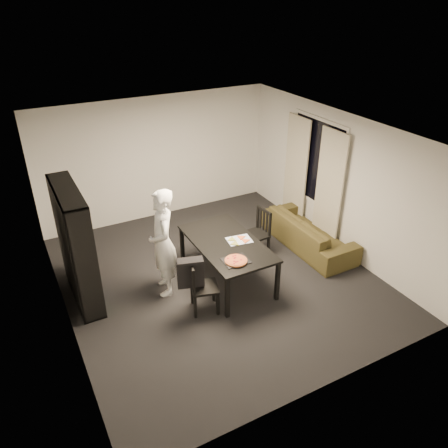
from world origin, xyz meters
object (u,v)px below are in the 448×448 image
dining_table (227,246)px  chair_right (259,230)px  pepperoni_pizza (236,260)px  bookshelf (76,245)px  person (163,243)px  chair_left (199,283)px  sofa (309,232)px  baking_tray (236,261)px

dining_table → chair_right: bearing=26.0°
dining_table → pepperoni_pizza: (-0.16, -0.59, 0.09)m
bookshelf → pepperoni_pizza: 2.50m
pepperoni_pizza → dining_table: bearing=75.0°
dining_table → person: person is taller
chair_left → chair_right: 1.92m
bookshelf → sofa: bearing=-6.7°
chair_right → dining_table: bearing=-68.5°
dining_table → pepperoni_pizza: pepperoni_pizza is taller
dining_table → pepperoni_pizza: 0.61m
person → pepperoni_pizza: size_ratio=5.19×
dining_table → chair_right: size_ratio=1.96×
person → sofa: 3.02m
chair_left → chair_right: bearing=-43.9°
chair_right → person: bearing=-88.1°
chair_left → pepperoni_pizza: (0.60, -0.08, 0.28)m
bookshelf → chair_left: 2.01m
bookshelf → sofa: size_ratio=0.91×
bookshelf → chair_right: (3.18, -0.29, -0.42)m
chair_right → person: size_ratio=0.51×
dining_table → chair_left: (-0.76, -0.50, -0.19)m
dining_table → chair_left: chair_left is taller
chair_left → pepperoni_pizza: chair_left is taller
baking_tray → chair_left: bearing=174.5°
dining_table → person: 1.08m
sofa → person: bearing=90.3°
bookshelf → chair_left: size_ratio=2.16×
bookshelf → pepperoni_pizza: bookshelf is taller
bookshelf → sofa: (4.20, -0.49, -0.64)m
dining_table → sofa: (1.93, 0.24, -0.38)m
pepperoni_pizza → sofa: size_ratio=0.17×
dining_table → person: (-1.03, 0.23, 0.22)m
baking_tray → pepperoni_pizza: bearing=-116.9°
dining_table → baking_tray: baking_tray is taller
chair_right → pepperoni_pizza: bearing=-50.5°
baking_tray → chair_right: bearing=43.6°
bookshelf → person: (1.24, -0.51, -0.04)m
chair_left → baking_tray: chair_left is taller
chair_right → baking_tray: (-1.06, -1.01, 0.23)m
person → sofa: person is taller
sofa → chair_left: bearing=105.5°
dining_table → person: bearing=167.6°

